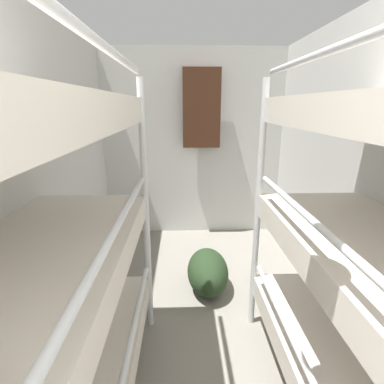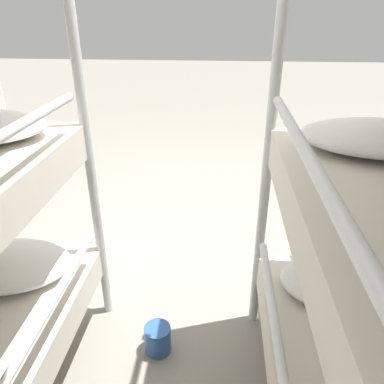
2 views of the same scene
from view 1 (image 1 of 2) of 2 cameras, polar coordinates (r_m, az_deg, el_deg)
name	(u,v)px [view 1 (image 1 of 2)]	position (r m, az deg, el deg)	size (l,w,h in m)	color
wall_left	(6,194)	(2.00, -31.87, -0.31)	(0.06, 4.30, 2.30)	silver
wall_back	(193,145)	(3.81, 0.18, 8.90)	(2.34, 0.06, 2.30)	silver
bunk_stack_left_near	(20,288)	(1.33, -29.90, -15.57)	(0.74, 1.86, 1.84)	silver
duffel_bag	(208,272)	(2.81, 3.00, -14.90)	(0.37, 0.59, 0.37)	#23381E
hanging_coat	(201,109)	(3.64, 1.81, 15.61)	(0.44, 0.12, 0.90)	#472819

